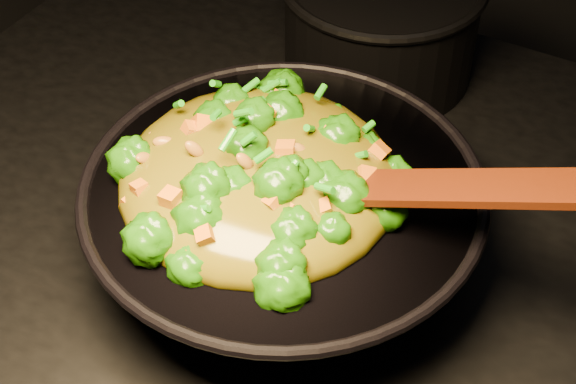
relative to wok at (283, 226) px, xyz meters
The scene contains 4 objects.
wok is the anchor object (origin of this frame).
stir_fry 0.11m from the wok, 164.38° to the right, with size 0.28×0.28×0.09m, color #1F6207, non-canonical shape.
spatula 0.16m from the wok, ahead, with size 0.30×0.05×0.01m, color #350F05.
back_pot 0.36m from the wok, 98.65° to the left, with size 0.24×0.24×0.14m, color black.
Camera 1 is at (0.25, -0.58, 1.61)m, focal length 55.00 mm.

